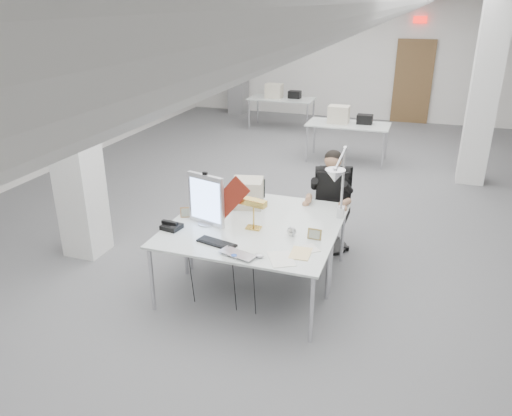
# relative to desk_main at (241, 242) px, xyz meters

# --- Properties ---
(room_shell) EXTENTS (10.04, 14.04, 3.24)m
(room_shell) POSITION_rel_desk_main_xyz_m (0.04, 2.63, 0.95)
(room_shell) COLOR #58585A
(room_shell) RESTS_ON ground
(desk_main) EXTENTS (1.80, 0.90, 0.02)m
(desk_main) POSITION_rel_desk_main_xyz_m (0.00, 0.00, 0.00)
(desk_main) COLOR silver
(desk_main) RESTS_ON room_shell
(desk_second) EXTENTS (1.80, 0.90, 0.02)m
(desk_second) POSITION_rel_desk_main_xyz_m (0.00, 0.90, 0.00)
(desk_second) COLOR silver
(desk_second) RESTS_ON room_shell
(bg_desk_a) EXTENTS (1.60, 0.80, 0.02)m
(bg_desk_a) POSITION_rel_desk_main_xyz_m (0.20, 5.50, 0.00)
(bg_desk_a) COLOR silver
(bg_desk_a) RESTS_ON room_shell
(bg_desk_b) EXTENTS (1.60, 0.80, 0.02)m
(bg_desk_b) POSITION_rel_desk_main_xyz_m (-1.80, 7.70, 0.00)
(bg_desk_b) COLOR silver
(bg_desk_b) RESTS_ON room_shell
(filing_cabinet) EXTENTS (0.45, 0.55, 1.20)m
(filing_cabinet) POSITION_rel_desk_main_xyz_m (-3.50, 9.15, -0.14)
(filing_cabinet) COLOR gray
(filing_cabinet) RESTS_ON room_shell
(office_chair) EXTENTS (0.69, 0.69, 1.16)m
(office_chair) POSITION_rel_desk_main_xyz_m (0.62, 1.59, -0.16)
(office_chair) COLOR black
(office_chair) RESTS_ON room_shell
(seated_person) EXTENTS (0.60, 0.69, 0.88)m
(seated_person) POSITION_rel_desk_main_xyz_m (0.62, 1.54, 0.16)
(seated_person) COLOR black
(seated_person) RESTS_ON office_chair
(monitor) EXTENTS (0.45, 0.16, 0.57)m
(monitor) POSITION_rel_desk_main_xyz_m (-0.50, 0.27, 0.30)
(monitor) COLOR silver
(monitor) RESTS_ON desk_main
(pennant) EXTENTS (0.50, 0.07, 0.54)m
(pennant) POSITION_rel_desk_main_xyz_m (-0.22, 0.24, 0.35)
(pennant) COLOR maroon
(pennant) RESTS_ON monitor
(keyboard) EXTENTS (0.44, 0.23, 0.02)m
(keyboard) POSITION_rel_desk_main_xyz_m (-0.21, -0.14, 0.02)
(keyboard) COLOR black
(keyboard) RESTS_ON desk_main
(laptop) EXTENTS (0.42, 0.33, 0.03)m
(laptop) POSITION_rel_desk_main_xyz_m (0.06, -0.36, 0.03)
(laptop) COLOR silver
(laptop) RESTS_ON desk_main
(mouse) EXTENTS (0.11, 0.08, 0.04)m
(mouse) POSITION_rel_desk_main_xyz_m (0.28, -0.28, 0.03)
(mouse) COLOR #B4B4B9
(mouse) RESTS_ON desk_main
(bankers_lamp) EXTENTS (0.29, 0.17, 0.31)m
(bankers_lamp) POSITION_rel_desk_main_xyz_m (0.02, 0.32, 0.17)
(bankers_lamp) COLOR #B67638
(bankers_lamp) RESTS_ON desk_main
(desk_phone) EXTENTS (0.22, 0.21, 0.05)m
(desk_phone) POSITION_rel_desk_main_xyz_m (-0.80, 0.03, 0.04)
(desk_phone) COLOR black
(desk_phone) RESTS_ON desk_main
(picture_frame_left) EXTENTS (0.15, 0.10, 0.12)m
(picture_frame_left) POSITION_rel_desk_main_xyz_m (-0.78, 0.37, 0.07)
(picture_frame_left) COLOR #A77648
(picture_frame_left) RESTS_ON desk_main
(picture_frame_right) EXTENTS (0.15, 0.04, 0.11)m
(picture_frame_right) POSITION_rel_desk_main_xyz_m (0.70, 0.28, 0.07)
(picture_frame_right) COLOR #9D8043
(picture_frame_right) RESTS_ON desk_main
(desk_clock) EXTENTS (0.10, 0.06, 0.10)m
(desk_clock) POSITION_rel_desk_main_xyz_m (0.45, 0.28, 0.06)
(desk_clock) COLOR #AAAAAE
(desk_clock) RESTS_ON desk_main
(paper_stack_a) EXTENTS (0.34, 0.38, 0.01)m
(paper_stack_a) POSITION_rel_desk_main_xyz_m (0.50, -0.24, 0.02)
(paper_stack_a) COLOR white
(paper_stack_a) RESTS_ON desk_main
(paper_stack_b) EXTENTS (0.21, 0.28, 0.01)m
(paper_stack_b) POSITION_rel_desk_main_xyz_m (0.64, -0.07, 0.02)
(paper_stack_b) COLOR #FADB95
(paper_stack_b) RESTS_ON desk_main
(paper_stack_c) EXTENTS (0.22, 0.22, 0.01)m
(paper_stack_c) POSITION_rel_desk_main_xyz_m (0.71, 0.06, 0.02)
(paper_stack_c) COLOR white
(paper_stack_c) RESTS_ON desk_main
(beige_monitor) EXTENTS (0.41, 0.40, 0.33)m
(beige_monitor) POSITION_rel_desk_main_xyz_m (-0.25, 0.90, 0.18)
(beige_monitor) COLOR #BAB29A
(beige_monitor) RESTS_ON desk_second
(architect_lamp) EXTENTS (0.48, 0.74, 0.90)m
(architect_lamp) POSITION_rel_desk_main_xyz_m (0.85, 0.68, 0.46)
(architect_lamp) COLOR silver
(architect_lamp) RESTS_ON desk_second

